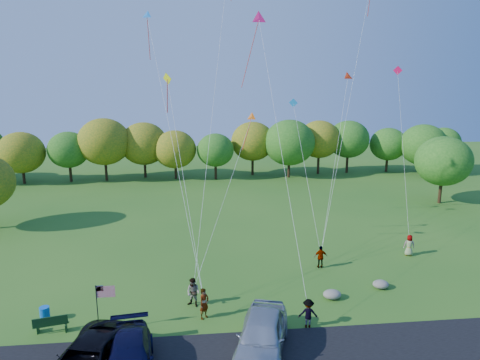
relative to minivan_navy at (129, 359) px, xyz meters
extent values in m
plane|color=#2B611B|center=(6.12, 3.86, -0.85)|extent=(140.00, 140.00, 0.00)
cylinder|color=#372314|center=(-18.28, 40.82, 0.38)|extent=(0.36, 0.36, 2.47)
ellipsoid|color=#375E17|center=(-18.28, 40.82, 3.49)|extent=(5.76, 5.76, 5.18)
cylinder|color=#372314|center=(-13.32, 40.75, 0.36)|extent=(0.36, 0.36, 2.43)
ellipsoid|color=#375E17|center=(-13.32, 40.75, 3.18)|extent=(4.92, 4.92, 4.42)
cylinder|color=#372314|center=(-8.73, 43.69, 0.63)|extent=(0.36, 0.36, 2.96)
ellipsoid|color=#1F5E18|center=(-8.73, 43.69, 4.16)|extent=(6.30, 6.30, 5.67)
cylinder|color=#372314|center=(-3.81, 40.93, 0.71)|extent=(0.36, 0.36, 3.12)
ellipsoid|color=#375E17|center=(-3.81, 40.93, 4.48)|extent=(6.79, 6.79, 6.11)
cylinder|color=#372314|center=(1.57, 41.04, 0.59)|extent=(0.36, 0.36, 2.89)
ellipsoid|color=#1F5E18|center=(1.57, 41.04, 4.00)|extent=(6.03, 6.03, 5.43)
cylinder|color=#372314|center=(6.27, 43.61, 0.59)|extent=(0.36, 0.36, 2.89)
ellipsoid|color=#1F5E18|center=(6.27, 43.61, 4.00)|extent=(6.03, 6.03, 5.43)
cylinder|color=#372314|center=(10.44, 42.83, 0.28)|extent=(0.36, 0.36, 2.26)
ellipsoid|color=#375E17|center=(10.44, 42.83, 3.06)|extent=(5.09, 5.09, 4.58)
cylinder|color=#372314|center=(16.13, 39.93, 0.43)|extent=(0.36, 0.36, 2.56)
ellipsoid|color=#375E17|center=(16.13, 39.93, 3.62)|extent=(5.88, 5.88, 5.29)
cylinder|color=#372314|center=(20.36, 40.25, 0.74)|extent=(0.36, 0.36, 3.18)
ellipsoid|color=#375E17|center=(20.36, 40.25, 4.57)|extent=(6.91, 6.91, 6.22)
cylinder|color=#372314|center=(25.67, 43.43, 0.61)|extent=(0.36, 0.36, 2.92)
ellipsoid|color=#1F5E18|center=(25.67, 43.43, 3.85)|extent=(5.48, 5.48, 4.93)
cylinder|color=#372314|center=(31.08, 41.90, 0.33)|extent=(0.36, 0.36, 2.36)
ellipsoid|color=#375E17|center=(31.08, 41.90, 3.64)|extent=(6.55, 6.55, 5.90)
cylinder|color=#372314|center=(36.89, 43.85, 0.40)|extent=(0.36, 0.36, 2.50)
ellipsoid|color=#1F5E18|center=(36.89, 43.85, 3.21)|extent=(4.81, 4.81, 4.33)
cylinder|color=#372314|center=(40.75, 42.68, 0.38)|extent=(0.36, 0.36, 2.46)
ellipsoid|color=#375E17|center=(40.75, 42.68, 3.82)|extent=(6.80, 6.80, 6.12)
cylinder|color=#372314|center=(30.12, 25.86, 0.55)|extent=(0.36, 0.36, 2.80)
ellipsoid|color=#1F5E18|center=(30.12, 25.86, 3.90)|extent=(6.00, 6.00, 5.40)
imported|color=black|center=(0.00, 0.00, 0.00)|extent=(2.86, 5.68, 1.58)
imported|color=#B1B4BC|center=(6.23, 0.95, 0.18)|extent=(3.81, 6.10, 1.94)
imported|color=#4C4C59|center=(3.50, 4.56, 0.05)|extent=(0.77, 0.77, 1.80)
imported|color=#4C4C59|center=(2.89, 5.97, 0.03)|extent=(1.08, 1.02, 1.77)
imported|color=#4C4C59|center=(9.11, 3.06, -0.04)|extent=(1.14, 0.77, 1.63)
imported|color=#4C4C59|center=(12.01, 10.51, -0.02)|extent=(0.99, 0.45, 1.65)
imported|color=#4C4C59|center=(19.46, 12.01, -0.02)|extent=(0.93, 0.74, 1.65)
cube|color=#133516|center=(-4.66, 4.05, -0.44)|extent=(1.73, 0.49, 0.06)
cube|color=#133516|center=(-4.66, 3.88, -0.15)|extent=(1.72, 0.43, 0.53)
cube|color=#133516|center=(-5.39, 4.05, -0.65)|extent=(0.17, 0.44, 0.41)
cube|color=#133516|center=(-3.94, 4.05, -0.65)|extent=(0.17, 0.44, 0.41)
cylinder|color=blue|center=(-5.42, 5.26, -0.45)|extent=(0.54, 0.54, 0.81)
cylinder|color=black|center=(-2.15, 3.72, 0.51)|extent=(0.05, 0.05, 2.73)
cube|color=red|center=(-1.66, 3.72, 1.49)|extent=(0.98, 0.65, 0.02)
cube|color=navy|center=(-1.95, 3.73, 1.69)|extent=(0.39, 0.02, 0.31)
ellipsoid|color=gray|center=(11.42, 5.98, -0.57)|extent=(1.12, 0.88, 0.56)
ellipsoid|color=gray|center=(15.00, 6.99, -0.58)|extent=(1.04, 0.87, 0.54)
cone|color=#E71967|center=(8.45, 17.93, 17.20)|extent=(1.30, 0.52, 1.22)
cone|color=blue|center=(-0.22, 17.50, 17.25)|extent=(0.88, 0.59, 0.74)
cone|color=red|center=(15.40, 16.30, 12.72)|extent=(0.92, 0.59, 0.76)
cube|color=#DB0F52|center=(18.41, 14.05, 13.12)|extent=(0.56, 0.44, 0.67)
cube|color=#EFFF15|center=(1.48, 11.66, 12.48)|extent=(0.57, 0.58, 0.75)
cube|color=#1781E7|center=(11.67, 19.04, 10.55)|extent=(0.71, 0.36, 0.74)
cone|color=#D65C0F|center=(7.48, 14.69, 9.70)|extent=(0.82, 0.54, 0.73)
camera|label=1|loc=(3.22, -17.49, 12.17)|focal=32.00mm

